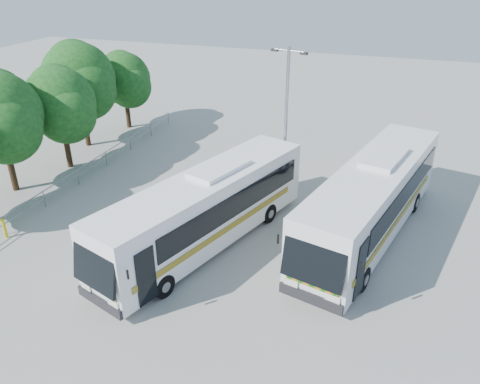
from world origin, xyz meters
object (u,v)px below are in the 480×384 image
at_px(tree_far_d, 80,79).
at_px(coach_main, 206,209).
at_px(bollard, 5,228).
at_px(tree_far_e, 125,79).
at_px(tree_far_b, 0,115).
at_px(tree_far_c, 60,103).
at_px(lamppost, 286,118).
at_px(coach_adjacent, 372,199).

bearing_deg(tree_far_d, coach_main, -35.34).
height_order(coach_main, bollard, coach_main).
relative_size(tree_far_d, tree_far_e, 1.24).
bearing_deg(tree_far_e, tree_far_b, -91.83).
xyz_separation_m(tree_far_c, tree_far_d, (-1.19, 3.70, 0.56)).
height_order(tree_far_b, tree_far_c, tree_far_b).
bearing_deg(tree_far_d, tree_far_c, -72.17).
relative_size(tree_far_b, tree_far_c, 1.07).
height_order(tree_far_e, bollard, tree_far_e).
bearing_deg(lamppost, coach_main, -94.10).
relative_size(tree_far_d, bollard, 6.96).
distance_m(tree_far_b, lamppost, 15.66).
height_order(tree_far_d, tree_far_e, tree_far_d).
distance_m(tree_far_d, lamppost, 15.63).
relative_size(tree_far_e, coach_main, 0.47).
xyz_separation_m(tree_far_c, tree_far_e, (-0.51, 8.20, -0.37)).
bearing_deg(coach_main, tree_far_b, -169.06).
distance_m(tree_far_d, coach_adjacent, 21.41).
height_order(tree_far_b, tree_far_d, tree_far_d).
xyz_separation_m(coach_adjacent, bollard, (-16.74, -5.98, -1.50)).
bearing_deg(tree_far_d, tree_far_e, 81.37).
distance_m(tree_far_b, coach_main, 13.23).
bearing_deg(tree_far_c, bollard, -73.74).
xyz_separation_m(coach_main, lamppost, (2.17, 6.17, 2.70)).
distance_m(coach_adjacent, bollard, 17.84).
bearing_deg(tree_far_b, tree_far_e, 88.17).
xyz_separation_m(coach_main, coach_adjacent, (7.21, 3.29, 0.12)).
distance_m(tree_far_b, coach_adjacent, 20.28).
bearing_deg(coach_adjacent, tree_far_c, -172.78).
distance_m(tree_far_b, bollard, 6.83).
relative_size(tree_far_b, bollard, 6.60).
height_order(tree_far_c, lamppost, lamppost).
xyz_separation_m(tree_far_b, tree_far_c, (0.89, 3.90, -0.31)).
distance_m(tree_far_e, coach_main, 18.71).
relative_size(tree_far_c, coach_adjacent, 0.48).
relative_size(tree_far_c, bollard, 6.15).
xyz_separation_m(lamppost, bollard, (-11.70, -8.85, -4.08)).
bearing_deg(bollard, lamppost, 37.11).
bearing_deg(tree_far_b, coach_adjacent, 4.48).
height_order(tree_far_c, tree_far_e, tree_far_c).
bearing_deg(lamppost, bollard, -127.60).
bearing_deg(lamppost, tree_far_d, -176.34).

